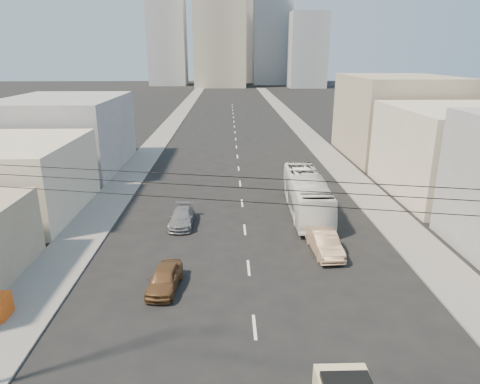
{
  "coord_description": "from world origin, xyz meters",
  "views": [
    {
      "loc": [
        -1.2,
        -9.53,
        12.49
      ],
      "look_at": [
        -0.4,
        18.35,
        3.5
      ],
      "focal_mm": 32.0,
      "sensor_mm": 36.0,
      "label": 1
    }
  ],
  "objects_px": {
    "sedan_tan": "(324,243)",
    "sedan_grey": "(182,217)",
    "city_bus": "(306,194)",
    "sedan_brown": "(165,278)"
  },
  "relations": [
    {
      "from": "sedan_tan",
      "to": "sedan_grey",
      "type": "distance_m",
      "value": 11.11
    },
    {
      "from": "sedan_grey",
      "to": "sedan_tan",
      "type": "bearing_deg",
      "value": -26.51
    },
    {
      "from": "city_bus",
      "to": "sedan_tan",
      "type": "relative_size",
      "value": 2.54
    },
    {
      "from": "sedan_brown",
      "to": "sedan_grey",
      "type": "distance_m",
      "value": 9.39
    },
    {
      "from": "city_bus",
      "to": "sedan_tan",
      "type": "distance_m",
      "value": 7.74
    },
    {
      "from": "sedan_brown",
      "to": "city_bus",
      "type": "bearing_deg",
      "value": 55.65
    },
    {
      "from": "city_bus",
      "to": "sedan_brown",
      "type": "relative_size",
      "value": 2.99
    },
    {
      "from": "city_bus",
      "to": "sedan_tan",
      "type": "height_order",
      "value": "city_bus"
    },
    {
      "from": "sedan_brown",
      "to": "sedan_tan",
      "type": "distance_m",
      "value": 10.73
    },
    {
      "from": "city_bus",
      "to": "sedan_brown",
      "type": "bearing_deg",
      "value": -128.35
    }
  ]
}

